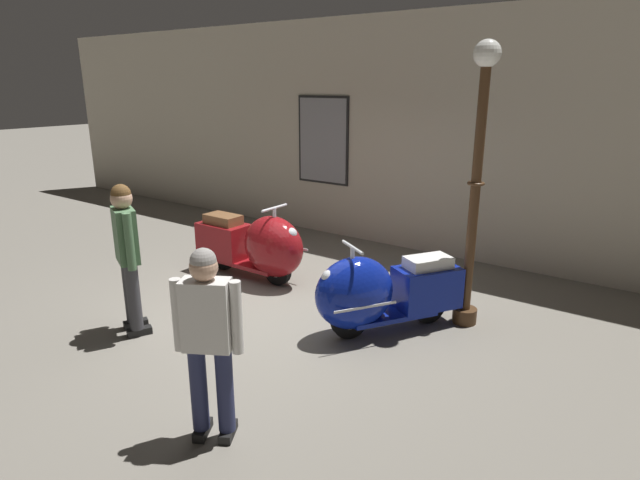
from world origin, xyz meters
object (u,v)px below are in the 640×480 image
object	(u,v)px
visitor_1	(208,333)
visitor_0	(127,249)
scooter_0	(258,245)
lamppost	(476,178)
scooter_1	(377,292)

from	to	relation	value
visitor_1	visitor_0	bearing A→B (deg)	40.12
visitor_0	scooter_0	bearing A→B (deg)	24.91
scooter_0	lamppost	xyz separation A→B (m)	(2.94, 0.36, 1.22)
lamppost	visitor_0	size ratio (longest dim) A/B	1.85
visitor_0	visitor_1	bearing A→B (deg)	-84.51
lamppost	visitor_0	bearing A→B (deg)	-140.78
scooter_0	lamppost	distance (m)	3.20
visitor_0	visitor_1	xyz separation A→B (m)	(2.11, -0.77, -0.07)
scooter_1	lamppost	xyz separation A→B (m)	(0.72, 0.83, 1.24)
scooter_0	visitor_0	size ratio (longest dim) A/B	1.08
scooter_1	visitor_0	world-z (taller)	visitor_0
lamppost	scooter_0	bearing A→B (deg)	-172.99
visitor_1	scooter_1	bearing A→B (deg)	-33.04
scooter_0	scooter_1	xyz separation A→B (m)	(2.22, -0.47, -0.02)
lamppost	scooter_1	bearing A→B (deg)	-130.82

